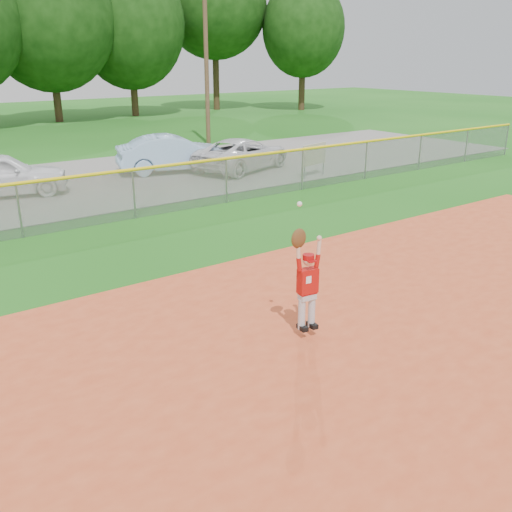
% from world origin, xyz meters
% --- Properties ---
extents(ground, '(120.00, 120.00, 0.00)m').
position_xyz_m(ground, '(0.00, 0.00, 0.00)').
color(ground, '#1C5E15').
rests_on(ground, ground).
extents(parking_strip, '(44.00, 10.00, 0.03)m').
position_xyz_m(parking_strip, '(0.00, 16.00, 0.01)').
color(parking_strip, slate).
rests_on(parking_strip, ground).
extents(car_white_a, '(4.78, 2.78, 1.53)m').
position_xyz_m(car_white_a, '(-2.57, 15.37, 0.79)').
color(car_white_a, white).
rests_on(car_white_a, parking_strip).
extents(car_blue, '(4.95, 2.84, 1.54)m').
position_xyz_m(car_blue, '(4.46, 15.77, 0.80)').
color(car_blue, '#92B7DA').
rests_on(car_blue, parking_strip).
extents(car_white_b, '(5.33, 3.74, 1.35)m').
position_xyz_m(car_white_b, '(7.06, 14.41, 0.70)').
color(car_white_b, silver).
rests_on(car_white_b, parking_strip).
extents(sponsor_sign, '(1.50, 0.41, 1.36)m').
position_xyz_m(sponsor_sign, '(8.59, 11.49, 0.90)').
color(sponsor_sign, gray).
rests_on(sponsor_sign, ground).
extents(outfield_fence, '(40.06, 0.10, 1.55)m').
position_xyz_m(outfield_fence, '(0.00, 10.00, 0.88)').
color(outfield_fence, gray).
rests_on(outfield_fence, ground).
extents(power_lines, '(19.40, 0.24, 9.00)m').
position_xyz_m(power_lines, '(1.00, 22.00, 4.68)').
color(power_lines, '#4C3823').
rests_on(power_lines, ground).
extents(ballplayer, '(0.62, 0.28, 2.30)m').
position_xyz_m(ballplayer, '(-0.93, 1.01, 1.11)').
color(ballplayer, silver).
rests_on(ballplayer, ground).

